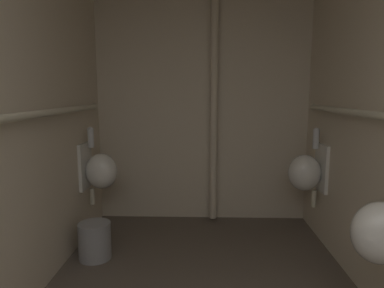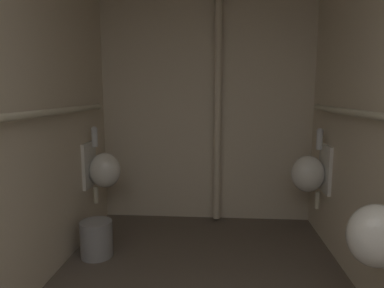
{
  "view_description": "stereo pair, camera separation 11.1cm",
  "coord_description": "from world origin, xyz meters",
  "px_view_note": "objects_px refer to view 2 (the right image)",
  "views": [
    {
      "loc": [
        0.01,
        0.23,
        1.4
      ],
      "look_at": [
        -0.08,
        2.9,
        0.99
      ],
      "focal_mm": 32.08,
      "sensor_mm": 36.0,
      "label": 1
    },
    {
      "loc": [
        0.12,
        0.23,
        1.4
      ],
      "look_at": [
        -0.08,
        2.9,
        0.99
      ],
      "focal_mm": 32.08,
      "sensor_mm": 36.0,
      "label": 2
    }
  ],
  "objects_px": {
    "waste_bin": "(96,239)",
    "urinal_right_mid": "(381,234)",
    "standpipe_back_wall": "(218,94)",
    "urinal_left_mid": "(103,169)",
    "urinal_right_far": "(310,173)"
  },
  "relations": [
    {
      "from": "waste_bin",
      "to": "urinal_right_mid",
      "type": "bearing_deg",
      "value": -26.32
    },
    {
      "from": "urinal_right_mid",
      "to": "standpipe_back_wall",
      "type": "bearing_deg",
      "value": 115.08
    },
    {
      "from": "urinal_left_mid",
      "to": "urinal_right_far",
      "type": "xyz_separation_m",
      "value": [
        1.97,
        -0.01,
        0.0
      ]
    },
    {
      "from": "urinal_left_mid",
      "to": "standpipe_back_wall",
      "type": "height_order",
      "value": "standpipe_back_wall"
    },
    {
      "from": "urinal_right_far",
      "to": "urinal_left_mid",
      "type": "bearing_deg",
      "value": 179.76
    },
    {
      "from": "urinal_right_mid",
      "to": "standpipe_back_wall",
      "type": "distance_m",
      "value": 2.15
    },
    {
      "from": "urinal_left_mid",
      "to": "urinal_right_far",
      "type": "relative_size",
      "value": 1.0
    },
    {
      "from": "urinal_right_mid",
      "to": "urinal_right_far",
      "type": "distance_m",
      "value": 1.38
    },
    {
      "from": "urinal_right_far",
      "to": "standpipe_back_wall",
      "type": "height_order",
      "value": "standpipe_back_wall"
    },
    {
      "from": "urinal_right_far",
      "to": "standpipe_back_wall",
      "type": "bearing_deg",
      "value": 152.07
    },
    {
      "from": "urinal_right_far",
      "to": "standpipe_back_wall",
      "type": "relative_size",
      "value": 0.28
    },
    {
      "from": "urinal_right_mid",
      "to": "waste_bin",
      "type": "bearing_deg",
      "value": 153.68
    },
    {
      "from": "urinal_right_mid",
      "to": "waste_bin",
      "type": "distance_m",
      "value": 2.16
    },
    {
      "from": "urinal_right_mid",
      "to": "urinal_right_far",
      "type": "bearing_deg",
      "value": 90.0
    },
    {
      "from": "urinal_left_mid",
      "to": "urinal_right_mid",
      "type": "distance_m",
      "value": 2.41
    }
  ]
}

